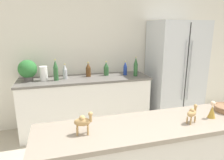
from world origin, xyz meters
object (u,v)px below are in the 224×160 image
(paper_towel_roll, at_px, (44,73))
(back_bottle_3, at_px, (56,70))
(potted_plant, at_px, (28,70))
(camel_figurine_second, at_px, (192,113))
(back_bottle_1, at_px, (88,70))
(wise_man_figurine_crimson, at_px, (212,111))
(back_bottle_4, at_px, (65,72))
(refrigerator, at_px, (175,72))
(back_bottle_0, at_px, (125,69))
(camel_figurine, at_px, (83,121))
(back_bottle_5, at_px, (136,67))
(back_bottle_2, at_px, (106,69))

(paper_towel_roll, relative_size, back_bottle_3, 0.68)
(potted_plant, xyz_separation_m, camel_figurine_second, (1.44, -1.99, -0.04))
(potted_plant, bearing_deg, back_bottle_1, 2.17)
(back_bottle_1, bearing_deg, wise_man_figurine_crimson, -69.96)
(back_bottle_3, height_order, back_bottle_4, back_bottle_3)
(refrigerator, height_order, potted_plant, refrigerator)
(back_bottle_0, relative_size, back_bottle_4, 1.01)
(camel_figurine, bearing_deg, back_bottle_1, 79.88)
(back_bottle_4, xyz_separation_m, back_bottle_5, (1.16, -0.13, 0.04))
(paper_towel_roll, distance_m, back_bottle_0, 1.34)
(wise_man_figurine_crimson, bearing_deg, back_bottle_2, 101.78)
(paper_towel_roll, xyz_separation_m, back_bottle_5, (1.48, -0.09, 0.05))
(potted_plant, bearing_deg, back_bottle_3, -12.18)
(back_bottle_1, bearing_deg, paper_towel_roll, -172.92)
(back_bottle_3, distance_m, camel_figurine_second, 2.16)
(refrigerator, height_order, back_bottle_2, refrigerator)
(back_bottle_4, relative_size, camel_figurine, 1.42)
(back_bottle_0, bearing_deg, wise_man_figurine_crimson, -87.24)
(back_bottle_4, xyz_separation_m, camel_figurine_second, (0.88, -1.97, 0.02))
(refrigerator, distance_m, back_bottle_1, 1.57)
(back_bottle_4, distance_m, wise_man_figurine_crimson, 2.23)
(back_bottle_1, bearing_deg, back_bottle_5, -13.11)
(paper_towel_roll, distance_m, back_bottle_1, 0.71)
(back_bottle_5, distance_m, camel_figurine, 2.11)
(potted_plant, distance_m, camel_figurine, 2.02)
(wise_man_figurine_crimson, bearing_deg, back_bottle_1, 110.04)
(back_bottle_0, relative_size, camel_figurine_second, 1.65)
(potted_plant, height_order, back_bottle_0, potted_plant)
(back_bottle_1, distance_m, back_bottle_4, 0.39)
(back_bottle_0, xyz_separation_m, camel_figurine_second, (-0.13, -1.96, 0.02))
(refrigerator, xyz_separation_m, camel_figurine_second, (-1.06, -1.88, 0.12))
(back_bottle_2, height_order, back_bottle_3, back_bottle_3)
(refrigerator, distance_m, back_bottle_0, 0.94)
(potted_plant, relative_size, back_bottle_1, 1.34)
(back_bottle_1, height_order, camel_figurine, back_bottle_1)
(back_bottle_2, distance_m, back_bottle_4, 0.70)
(back_bottle_4, relative_size, back_bottle_5, 0.73)
(paper_towel_roll, bearing_deg, back_bottle_1, 7.08)
(refrigerator, xyz_separation_m, potted_plant, (-2.50, 0.10, 0.17))
(back_bottle_1, xyz_separation_m, back_bottle_3, (-0.52, -0.12, 0.04))
(back_bottle_0, height_order, back_bottle_2, same)
(refrigerator, bearing_deg, back_bottle_5, -176.98)
(back_bottle_3, xyz_separation_m, camel_figurine, (0.17, -1.84, -0.01))
(back_bottle_0, height_order, back_bottle_5, back_bottle_5)
(wise_man_figurine_crimson, bearing_deg, back_bottle_4, 119.81)
(back_bottle_4, bearing_deg, back_bottle_5, -6.30)
(potted_plant, height_order, camel_figurine_second, potted_plant)
(back_bottle_2, bearing_deg, camel_figurine_second, -84.62)
(back_bottle_1, bearing_deg, back_bottle_4, -172.15)
(back_bottle_1, distance_m, camel_figurine_second, 2.08)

